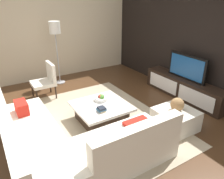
{
  "coord_description": "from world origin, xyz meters",
  "views": [
    {
      "loc": [
        3.24,
        -1.71,
        2.41
      ],
      "look_at": [
        -0.29,
        0.47,
        0.56
      ],
      "focal_mm": 34.58,
      "sensor_mm": 36.0,
      "label": 1
    }
  ],
  "objects_px": {
    "television": "(187,67)",
    "coffee_table": "(101,113)",
    "sectional_couch": "(66,143)",
    "media_console": "(184,88)",
    "ottoman": "(175,119)",
    "book_stack": "(101,109)",
    "accent_chair_near": "(46,79)",
    "decorative_ball": "(177,104)",
    "floor_lamp": "(55,32)",
    "fruit_bowl": "(101,98)"
  },
  "relations": [
    {
      "from": "television",
      "to": "coffee_table",
      "type": "distance_m",
      "value": 2.38
    },
    {
      "from": "television",
      "to": "sectional_couch",
      "type": "height_order",
      "value": "television"
    },
    {
      "from": "media_console",
      "to": "ottoman",
      "type": "bearing_deg",
      "value": -54.43
    },
    {
      "from": "media_console",
      "to": "television",
      "type": "xyz_separation_m",
      "value": [
        -0.0,
        0.0,
        0.55
      ]
    },
    {
      "from": "television",
      "to": "book_stack",
      "type": "bearing_deg",
      "value": -87.08
    },
    {
      "from": "coffee_table",
      "to": "accent_chair_near",
      "type": "height_order",
      "value": "accent_chair_near"
    },
    {
      "from": "television",
      "to": "ottoman",
      "type": "distance_m",
      "value": 1.61
    },
    {
      "from": "accent_chair_near",
      "to": "book_stack",
      "type": "distance_m",
      "value": 2.01
    },
    {
      "from": "decorative_ball",
      "to": "book_stack",
      "type": "height_order",
      "value": "decorative_ball"
    },
    {
      "from": "coffee_table",
      "to": "accent_chair_near",
      "type": "distance_m",
      "value": 1.85
    },
    {
      "from": "decorative_ball",
      "to": "floor_lamp",
      "type": "bearing_deg",
      "value": -162.5
    },
    {
      "from": "sectional_couch",
      "to": "floor_lamp",
      "type": "relative_size",
      "value": 1.45
    },
    {
      "from": "fruit_bowl",
      "to": "ottoman",
      "type": "bearing_deg",
      "value": 40.57
    },
    {
      "from": "sectional_couch",
      "to": "media_console",
      "type": "bearing_deg",
      "value": 99.13
    },
    {
      "from": "decorative_ball",
      "to": "book_stack",
      "type": "xyz_separation_m",
      "value": [
        -0.75,
        -1.2,
        -0.1
      ]
    },
    {
      "from": "coffee_table",
      "to": "media_console",
      "type": "bearing_deg",
      "value": 87.51
    },
    {
      "from": "television",
      "to": "floor_lamp",
      "type": "relative_size",
      "value": 0.61
    },
    {
      "from": "decorative_ball",
      "to": "book_stack",
      "type": "distance_m",
      "value": 1.42
    },
    {
      "from": "coffee_table",
      "to": "fruit_bowl",
      "type": "height_order",
      "value": "fruit_bowl"
    },
    {
      "from": "sectional_couch",
      "to": "fruit_bowl",
      "type": "xyz_separation_m",
      "value": [
        -0.81,
        1.09,
        0.16
      ]
    },
    {
      "from": "television",
      "to": "decorative_ball",
      "type": "distance_m",
      "value": 1.52
    },
    {
      "from": "sectional_couch",
      "to": "floor_lamp",
      "type": "xyz_separation_m",
      "value": [
        -3.11,
        0.98,
        1.18
      ]
    },
    {
      "from": "coffee_table",
      "to": "floor_lamp",
      "type": "relative_size",
      "value": 0.59
    },
    {
      "from": "accent_chair_near",
      "to": "coffee_table",
      "type": "bearing_deg",
      "value": 18.25
    },
    {
      "from": "media_console",
      "to": "ottoman",
      "type": "relative_size",
      "value": 3.23
    },
    {
      "from": "media_console",
      "to": "book_stack",
      "type": "relative_size",
      "value": 12.31
    },
    {
      "from": "media_console",
      "to": "book_stack",
      "type": "xyz_separation_m",
      "value": [
        0.12,
        -2.41,
        0.17
      ]
    },
    {
      "from": "fruit_bowl",
      "to": "sectional_couch",
      "type": "bearing_deg",
      "value": -53.51
    },
    {
      "from": "accent_chair_near",
      "to": "book_stack",
      "type": "height_order",
      "value": "accent_chair_near"
    },
    {
      "from": "ottoman",
      "to": "book_stack",
      "type": "xyz_separation_m",
      "value": [
        -0.75,
        -1.2,
        0.22
      ]
    },
    {
      "from": "television",
      "to": "decorative_ball",
      "type": "xyz_separation_m",
      "value": [
        0.87,
        -1.22,
        -0.27
      ]
    },
    {
      "from": "floor_lamp",
      "to": "decorative_ball",
      "type": "bearing_deg",
      "value": 17.5
    },
    {
      "from": "media_console",
      "to": "fruit_bowl",
      "type": "height_order",
      "value": "fruit_bowl"
    },
    {
      "from": "ottoman",
      "to": "decorative_ball",
      "type": "distance_m",
      "value": 0.33
    },
    {
      "from": "television",
      "to": "floor_lamp",
      "type": "distance_m",
      "value": 3.52
    },
    {
      "from": "sectional_couch",
      "to": "coffee_table",
      "type": "xyz_separation_m",
      "value": [
        -0.63,
        0.99,
        -0.07
      ]
    },
    {
      "from": "coffee_table",
      "to": "ottoman",
      "type": "relative_size",
      "value": 1.48
    },
    {
      "from": "floor_lamp",
      "to": "ottoman",
      "type": "xyz_separation_m",
      "value": [
        3.45,
        1.09,
        -1.26
      ]
    },
    {
      "from": "ottoman",
      "to": "book_stack",
      "type": "relative_size",
      "value": 3.81
    },
    {
      "from": "sectional_couch",
      "to": "accent_chair_near",
      "type": "bearing_deg",
      "value": 170.09
    },
    {
      "from": "decorative_ball",
      "to": "book_stack",
      "type": "relative_size",
      "value": 1.39
    },
    {
      "from": "decorative_ball",
      "to": "book_stack",
      "type": "bearing_deg",
      "value": -121.88
    },
    {
      "from": "floor_lamp",
      "to": "decorative_ball",
      "type": "xyz_separation_m",
      "value": [
        3.45,
        1.09,
        -0.93
      ]
    },
    {
      "from": "television",
      "to": "decorative_ball",
      "type": "relative_size",
      "value": 4.2
    },
    {
      "from": "television",
      "to": "coffee_table",
      "type": "relative_size",
      "value": 1.03
    },
    {
      "from": "ottoman",
      "to": "book_stack",
      "type": "height_order",
      "value": "book_stack"
    },
    {
      "from": "coffee_table",
      "to": "ottoman",
      "type": "bearing_deg",
      "value": 48.15
    },
    {
      "from": "television",
      "to": "fruit_bowl",
      "type": "distance_m",
      "value": 2.24
    },
    {
      "from": "accent_chair_near",
      "to": "floor_lamp",
      "type": "relative_size",
      "value": 0.5
    },
    {
      "from": "coffee_table",
      "to": "decorative_ball",
      "type": "bearing_deg",
      "value": 48.15
    }
  ]
}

